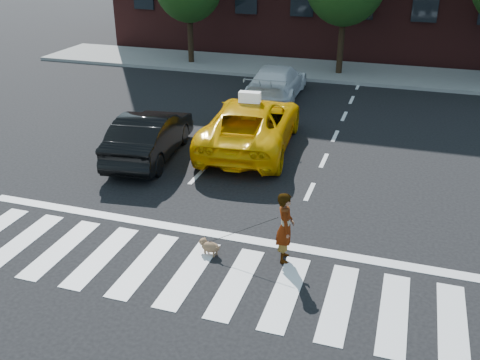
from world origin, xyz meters
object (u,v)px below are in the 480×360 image
(white_suv, at_px, (277,81))
(dog, at_px, (209,246))
(taxi, at_px, (251,124))
(black_sedan, at_px, (150,135))
(woman, at_px, (285,227))

(white_suv, bearing_deg, dog, 95.04)
(taxi, bearing_deg, dog, 93.42)
(taxi, relative_size, black_sedan, 1.29)
(black_sedan, xyz_separation_m, woman, (5.15, -4.18, 0.07))
(black_sedan, bearing_deg, white_suv, -112.65)
(black_sedan, bearing_deg, woman, 133.93)
(taxi, distance_m, dog, 6.28)
(black_sedan, distance_m, dog, 5.74)
(black_sedan, xyz_separation_m, white_suv, (2.05, 7.30, -0.03))
(taxi, height_order, dog, taxi)
(taxi, relative_size, dog, 10.01)
(black_sedan, relative_size, woman, 2.78)
(woman, height_order, dog, woman)
(taxi, height_order, white_suv, taxi)
(taxi, relative_size, white_suv, 1.19)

